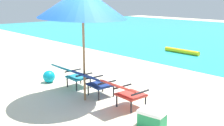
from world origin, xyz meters
TOP-DOWN VIEW (x-y plane):
  - ground_plane at (0.00, 4.00)m, footprint 40.00×40.00m
  - swim_buoy at (-1.55, 5.67)m, footprint 1.60×0.18m
  - lounge_chair_left at (-0.90, -0.29)m, footprint 0.57×0.89m
  - lounge_chair_center at (-0.04, -0.28)m, footprint 0.62×0.92m
  - lounge_chair_right at (0.93, -0.25)m, footprint 0.58×0.90m
  - beach_umbrella_center at (-0.06, -0.54)m, footprint 2.50×2.48m
  - beach_ball at (-1.78, -0.46)m, footprint 0.33×0.33m
  - cooler_box at (1.81, -0.45)m, footprint 0.52×0.40m

SIDE VIEW (x-z plane):
  - ground_plane at x=0.00m, z-range 0.00..0.00m
  - swim_buoy at x=-1.55m, z-range 0.01..0.19m
  - cooler_box at x=1.81m, z-range 0.00..0.32m
  - beach_ball at x=-1.78m, z-range 0.00..0.33m
  - lounge_chair_left at x=-0.90m, z-range 0.06..0.75m
  - lounge_chair_center at x=-0.04m, z-range 0.06..0.75m
  - lounge_chair_right at x=0.93m, z-range 0.06..0.75m
  - beach_umbrella_center at x=-0.06m, z-range 0.91..3.42m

